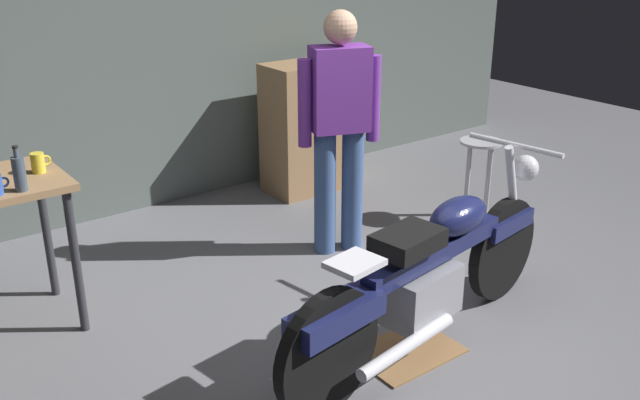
% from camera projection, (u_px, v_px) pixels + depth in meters
% --- Properties ---
extents(ground_plane, '(12.00, 12.00, 0.00)m').
position_uv_depth(ground_plane, '(388.00, 350.00, 3.88)').
color(ground_plane, slate).
extents(back_wall, '(8.00, 0.12, 3.10)m').
position_uv_depth(back_wall, '(148.00, 11.00, 5.38)').
color(back_wall, '#56605B').
rests_on(back_wall, ground_plane).
extents(motorcycle, '(2.17, 0.70, 1.00)m').
position_uv_depth(motorcycle, '(431.00, 271.00, 3.77)').
color(motorcycle, black).
rests_on(motorcycle, ground_plane).
extents(person_standing, '(0.54, 0.34, 1.67)m').
position_uv_depth(person_standing, '(339.00, 124.00, 4.73)').
color(person_standing, '#3E5B91').
rests_on(person_standing, ground_plane).
extents(shop_stool, '(0.32, 0.32, 0.64)m').
position_uv_depth(shop_stool, '(480.00, 158.00, 5.40)').
color(shop_stool, '#B2B2B7').
rests_on(shop_stool, ground_plane).
extents(wooden_dresser, '(0.80, 0.47, 1.10)m').
position_uv_depth(wooden_dresser, '(312.00, 127.00, 6.04)').
color(wooden_dresser, '#99724C').
rests_on(wooden_dresser, ground_plane).
extents(drip_tray, '(0.56, 0.40, 0.01)m').
position_uv_depth(drip_tray, '(407.00, 351.00, 3.85)').
color(drip_tray, olive).
rests_on(drip_tray, ground_plane).
extents(mug_yellow_tall, '(0.11, 0.07, 0.11)m').
position_uv_depth(mug_yellow_tall, '(38.00, 163.00, 3.87)').
color(mug_yellow_tall, yellow).
rests_on(mug_yellow_tall, workbench).
extents(bottle, '(0.06, 0.06, 0.24)m').
position_uv_depth(bottle, '(19.00, 173.00, 3.60)').
color(bottle, '#3F4C59').
rests_on(bottle, workbench).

